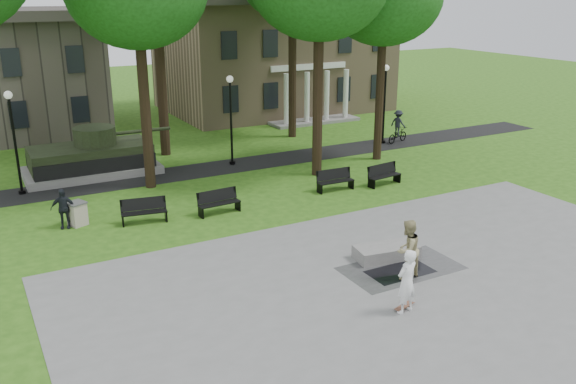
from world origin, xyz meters
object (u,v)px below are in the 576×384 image
(concrete_block, at_px, (386,252))
(cyclist, at_px, (398,129))
(park_bench_0, at_px, (143,210))
(trash_bin, at_px, (77,213))
(friend_watching, at_px, (407,250))
(skateboarder, at_px, (407,282))

(concrete_block, bearing_deg, cyclist, 50.55)
(park_bench_0, bearing_deg, trash_bin, 167.84)
(friend_watching, bearing_deg, skateboarder, 33.51)
(concrete_block, distance_m, cyclist, 17.35)
(friend_watching, bearing_deg, trash_bin, -66.82)
(skateboarder, relative_size, trash_bin, 2.04)
(trash_bin, bearing_deg, friend_watching, -49.75)
(friend_watching, bearing_deg, concrete_block, -121.15)
(concrete_block, bearing_deg, park_bench_0, 130.79)
(concrete_block, bearing_deg, skateboarder, -119.02)
(skateboarder, xyz_separation_m, cyclist, (12.85, 16.69, -0.18))
(trash_bin, bearing_deg, concrete_block, -43.68)
(concrete_block, height_order, skateboarder, skateboarder)
(trash_bin, bearing_deg, park_bench_0, -22.18)
(friend_watching, xyz_separation_m, trash_bin, (-8.45, 9.98, -0.53))
(cyclist, relative_size, trash_bin, 2.10)
(skateboarder, distance_m, friend_watching, 2.27)
(park_bench_0, bearing_deg, concrete_block, -39.19)
(cyclist, distance_m, park_bench_0, 18.44)
(cyclist, xyz_separation_m, park_bench_0, (-17.45, -5.93, -0.30))
(park_bench_0, height_order, trash_bin, park_bench_0)
(cyclist, bearing_deg, skateboarder, 125.23)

